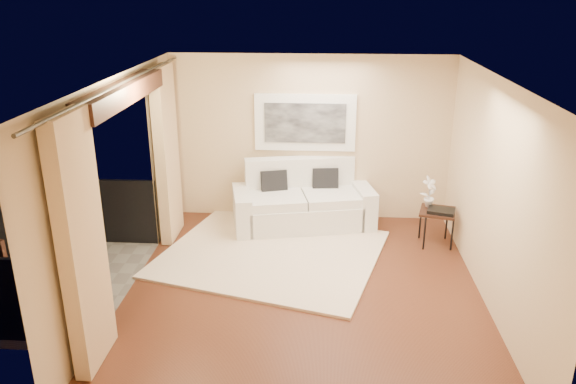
# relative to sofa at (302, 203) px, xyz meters

# --- Properties ---
(floor) EXTENTS (5.00, 5.00, 0.00)m
(floor) POSITION_rel_sofa_xyz_m (0.10, -2.10, -0.38)
(floor) COLOR #5B2D1A
(floor) RESTS_ON ground
(room_shell) EXTENTS (5.00, 6.40, 5.00)m
(room_shell) POSITION_rel_sofa_xyz_m (-2.03, -2.10, 2.14)
(room_shell) COLOR white
(room_shell) RESTS_ON ground
(balcony) EXTENTS (1.81, 2.60, 1.17)m
(balcony) POSITION_rel_sofa_xyz_m (-3.20, -2.10, -0.20)
(balcony) COLOR #605B56
(balcony) RESTS_ON ground
(curtains) EXTENTS (0.16, 4.80, 2.64)m
(curtains) POSITION_rel_sofa_xyz_m (-2.01, -2.10, 0.96)
(curtains) COLOR #DAB586
(curtains) RESTS_ON ground
(artwork) EXTENTS (1.62, 0.07, 0.92)m
(artwork) POSITION_rel_sofa_xyz_m (0.02, 0.37, 1.24)
(artwork) COLOR white
(artwork) RESTS_ON room_shell
(rug) EXTENTS (3.58, 3.31, 0.04)m
(rug) POSITION_rel_sofa_xyz_m (-0.40, -1.12, -0.36)
(rug) COLOR #F8E2C8
(rug) RESTS_ON floor
(sofa) EXTENTS (2.36, 1.39, 1.06)m
(sofa) POSITION_rel_sofa_xyz_m (0.00, 0.00, 0.00)
(sofa) COLOR white
(sofa) RESTS_ON floor
(side_table) EXTENTS (0.61, 0.61, 0.55)m
(side_table) POSITION_rel_sofa_xyz_m (2.03, -0.60, 0.11)
(side_table) COLOR #331911
(side_table) RESTS_ON floor
(tray) EXTENTS (0.45, 0.38, 0.05)m
(tray) POSITION_rel_sofa_xyz_m (2.07, -0.67, 0.20)
(tray) COLOR black
(tray) RESTS_ON side_table
(orchid) EXTENTS (0.31, 0.28, 0.48)m
(orchid) POSITION_rel_sofa_xyz_m (1.92, -0.46, 0.41)
(orchid) COLOR white
(orchid) RESTS_ON side_table
(bistro_table) EXTENTS (0.67, 0.67, 0.72)m
(bistro_table) POSITION_rel_sofa_xyz_m (-3.31, -1.65, 0.26)
(bistro_table) COLOR #331911
(bistro_table) RESTS_ON balcony
(balcony_chair_far) EXTENTS (0.56, 0.56, 1.02)m
(balcony_chair_far) POSITION_rel_sofa_xyz_m (-3.54, -1.25, 0.22)
(balcony_chair_far) COLOR #331911
(balcony_chair_far) RESTS_ON balcony
(ice_bucket) EXTENTS (0.18, 0.18, 0.20)m
(ice_bucket) POSITION_rel_sofa_xyz_m (-3.42, -1.51, 0.44)
(ice_bucket) COLOR silver
(ice_bucket) RESTS_ON bistro_table
(candle) EXTENTS (0.06, 0.06, 0.07)m
(candle) POSITION_rel_sofa_xyz_m (-3.24, -1.54, 0.38)
(candle) COLOR red
(candle) RESTS_ON bistro_table
(vase) EXTENTS (0.04, 0.04, 0.18)m
(vase) POSITION_rel_sofa_xyz_m (-3.36, -1.86, 0.43)
(vase) COLOR white
(vase) RESTS_ON bistro_table
(glass_a) EXTENTS (0.06, 0.06, 0.12)m
(glass_a) POSITION_rel_sofa_xyz_m (-3.22, -1.69, 0.40)
(glass_a) COLOR silver
(glass_a) RESTS_ON bistro_table
(glass_b) EXTENTS (0.06, 0.06, 0.12)m
(glass_b) POSITION_rel_sofa_xyz_m (-3.10, -1.68, 0.40)
(glass_b) COLOR white
(glass_b) RESTS_ON bistro_table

